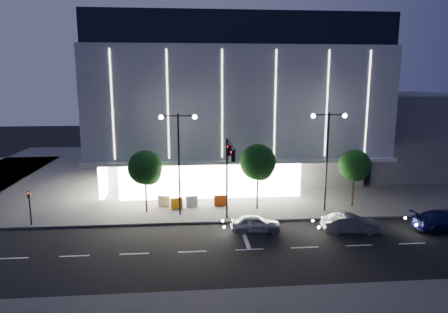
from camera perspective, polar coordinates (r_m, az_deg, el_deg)
ground at (r=30.05m, az=-0.65°, el=-12.13°), size 160.00×160.00×0.00m
sidewalk_museum at (r=53.36m, az=2.72°, el=-1.80°), size 70.00×40.00×0.15m
museum at (r=50.21m, az=0.77°, el=8.03°), size 30.00×25.80×18.00m
annex_building at (r=59.13m, az=23.41°, el=3.40°), size 16.00×20.00×10.00m
traffic_mast at (r=31.79m, az=0.66°, el=-1.32°), size 0.33×5.89×7.07m
street_lamp_west at (r=34.09m, az=-6.49°, el=1.03°), size 3.16×0.36×9.00m
street_lamp_east at (r=36.17m, az=14.57°, el=1.31°), size 3.16×0.36×9.00m
ped_signal_far at (r=35.95m, az=-26.01°, el=-6.17°), size 0.22×0.24×3.00m
tree_left at (r=35.66m, az=-11.17°, el=-1.83°), size 3.02×3.02×5.72m
tree_mid at (r=35.92m, az=4.88°, el=-1.08°), size 3.25×3.25×6.15m
tree_right at (r=38.58m, az=18.16°, el=-1.44°), size 2.91×2.91×5.51m
car_lead at (r=31.83m, az=4.56°, el=-9.53°), size 4.01×1.84×1.33m
car_second at (r=33.06m, az=17.64°, el=-9.11°), size 4.54×1.88×1.46m
car_third at (r=36.48m, az=29.24°, el=-8.04°), size 5.46×2.33×1.57m
barrier_a at (r=37.01m, az=-6.79°, el=-6.66°), size 1.11×0.64×1.00m
barrier_b at (r=37.81m, az=-8.55°, el=-6.32°), size 1.13×0.41×1.00m
barrier_c at (r=37.55m, az=-0.59°, el=-6.32°), size 1.12×0.33×1.00m
barrier_d at (r=37.46m, az=-4.64°, el=-6.40°), size 1.13×0.47×1.00m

